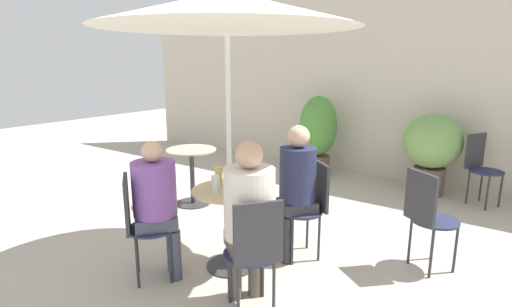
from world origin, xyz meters
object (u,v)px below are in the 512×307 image
cafe_table_near (230,213)px  bistro_chair_0 (139,219)px  beer_glass_0 (216,185)px  potted_plant_0 (318,132)px  beer_glass_3 (218,177)px  seated_person_0 (157,198)px  beer_glass_1 (243,185)px  seated_person_2 (296,181)px  seated_person_1 (249,212)px  potted_plant_1 (432,146)px  cafe_table_far (192,167)px  umbrella (227,10)px  bistro_chair_2 (310,201)px  bistro_chair_4 (427,212)px  bistro_chair_3 (480,162)px  bistro_chair_1 (255,247)px  beer_glass_2 (243,179)px

cafe_table_near → bistro_chair_0: bearing=-128.1°
beer_glass_0 → potted_plant_0: (-0.72, 3.35, -0.10)m
cafe_table_near → beer_glass_3: bearing=170.6°
bistro_chair_0 → seated_person_0: seated_person_0 is taller
beer_glass_1 → seated_person_2: bearing=64.3°
seated_person_1 → potted_plant_1: size_ratio=1.15×
cafe_table_far → potted_plant_0: (0.68, 2.21, 0.21)m
potted_plant_1 → umbrella: (-0.99, -3.21, 1.55)m
potted_plant_1 → bistro_chair_0: bearing=-111.0°
bistro_chair_0 → beer_glass_1: bearing=-97.7°
bistro_chair_2 → cafe_table_far: bearing=-153.2°
bistro_chair_2 → beer_glass_0: (-0.52, -0.76, 0.26)m
bistro_chair_4 → umbrella: (-1.45, -0.95, 1.68)m
bistro_chair_3 → potted_plant_1: bearing=114.1°
bistro_chair_1 → beer_glass_2: size_ratio=6.27×
beer_glass_2 → beer_glass_1: bearing=-53.2°
bistro_chair_3 → seated_person_1: size_ratio=0.71×
potted_plant_1 → beer_glass_2: bearing=-107.1°
cafe_table_near → potted_plant_0: size_ratio=0.57×
seated_person_2 → umbrella: size_ratio=0.54×
bistro_chair_0 → bistro_chair_1: bearing=-135.0°
beer_glass_1 → potted_plant_0: 3.34m
bistro_chair_2 → potted_plant_0: potted_plant_0 is taller
bistro_chair_1 → seated_person_2: (-0.22, 0.97, 0.20)m
bistro_chair_2 → beer_glass_1: size_ratio=6.39×
beer_glass_0 → beer_glass_2: bearing=74.9°
bistro_chair_2 → beer_glass_3: (-0.63, -0.59, 0.27)m
bistro_chair_1 → beer_glass_1: bearing=-98.0°
seated_person_2 → potted_plant_0: bearing=150.9°
bistro_chair_2 → umbrella: 1.85m
seated_person_1 → beer_glass_1: (-0.34, 0.39, 0.05)m
bistro_chair_3 → seated_person_0: seated_person_0 is taller
bistro_chair_0 → bistro_chair_2: same height
potted_plant_0 → potted_plant_1: 1.75m
beer_glass_1 → beer_glass_3: (-0.30, 0.02, 0.02)m
bistro_chair_1 → beer_glass_0: size_ratio=5.95×
bistro_chair_2 → beer_glass_1: bistro_chair_2 is taller
umbrella → bistro_chair_3: bearing=63.2°
cafe_table_far → potted_plant_1: size_ratio=0.65×
bistro_chair_1 → bistro_chair_3: (0.99, 3.65, 0.00)m
beer_glass_1 → potted_plant_0: size_ratio=0.11×
cafe_table_near → cafe_table_far: same height
seated_person_2 → umbrella: bearing=-90.0°
beer_glass_1 → beer_glass_3: size_ratio=0.81×
cafe_table_near → bistro_chair_2: 0.78m
cafe_table_near → beer_glass_1: (0.15, 0.00, 0.29)m
cafe_table_far → bistro_chair_1: 2.53m
beer_glass_0 → beer_glass_2: 0.30m
beer_glass_2 → beer_glass_3: bearing=-147.9°
seated_person_1 → umbrella: (-0.49, 0.39, 1.47)m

